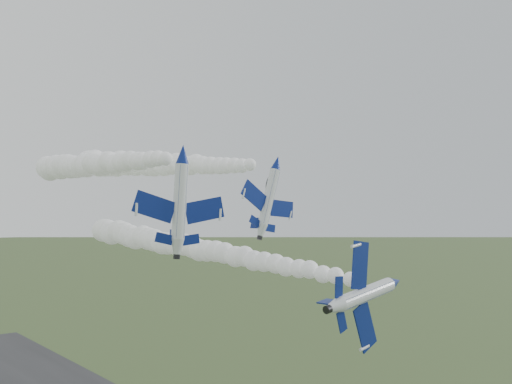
# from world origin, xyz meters

# --- Properties ---
(jet_lead) EXTENTS (3.75, 13.75, 11.26)m
(jet_lead) POSITION_xyz_m (4.72, -0.66, 31.95)
(jet_lead) COLOR silver
(smoke_trail_jet_lead) EXTENTS (11.11, 64.63, 4.46)m
(smoke_trail_jet_lead) POSITION_xyz_m (1.84, 35.37, 34.24)
(smoke_trail_jet_lead) COLOR white
(jet_pair_left) EXTENTS (11.45, 13.54, 3.37)m
(jet_pair_left) POSITION_xyz_m (-11.95, 17.19, 46.69)
(jet_pair_left) COLOR silver
(smoke_trail_jet_pair_left) EXTENTS (16.61, 69.97, 5.15)m
(smoke_trail_jet_pair_left) POSITION_xyz_m (-7.17, 55.41, 48.27)
(smoke_trail_jet_pair_left) COLOR white
(jet_pair_right) EXTENTS (9.48, 11.86, 3.82)m
(jet_pair_right) POSITION_xyz_m (3.25, 17.57, 46.54)
(jet_pair_right) COLOR silver
(smoke_trail_jet_pair_right) EXTENTS (9.40, 54.24, 4.97)m
(smoke_trail_jet_pair_right) POSITION_xyz_m (1.32, 47.30, 48.28)
(smoke_trail_jet_pair_right) COLOR white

